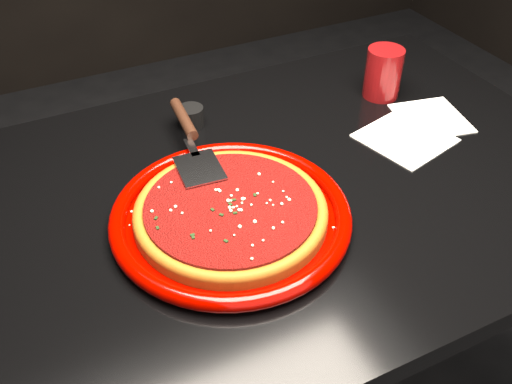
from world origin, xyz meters
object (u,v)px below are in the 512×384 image
pizza_server (192,139)px  table (274,315)px  plate (231,216)px  ramekin (191,116)px  cup (383,73)px

pizza_server → table: bearing=-43.6°
plate → pizza_server: (0.01, 0.18, 0.03)m
table → plate: (-0.12, -0.06, 0.39)m
plate → ramekin: bearing=81.1°
pizza_server → cup: (0.45, 0.05, 0.01)m
plate → ramekin: size_ratio=7.63×
pizza_server → cup: cup is taller
plate → ramekin: 0.31m
table → cup: size_ratio=11.13×
plate → cup: (0.46, 0.23, 0.04)m
pizza_server → ramekin: pizza_server is taller
plate → pizza_server: pizza_server is taller
plate → pizza_server: bearing=88.1°
cup → pizza_server: bearing=-174.0°
table → ramekin: (-0.07, 0.24, 0.39)m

